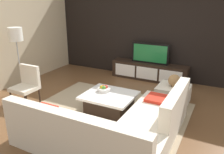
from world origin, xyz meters
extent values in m
plane|color=brown|center=(0.00, 0.00, 0.00)|extent=(14.00, 14.00, 0.00)
cube|color=black|center=(0.00, 2.70, 1.40)|extent=(6.40, 0.12, 2.80)
cube|color=beige|center=(-3.20, 0.20, 1.40)|extent=(0.12, 5.20, 2.80)
cube|color=tan|center=(-0.10, 0.00, 0.01)|extent=(3.20, 2.49, 0.01)
cube|color=black|center=(0.00, 2.40, 0.25)|extent=(2.21, 0.44, 0.50)
cube|color=white|center=(-0.68, 2.18, 0.25)|extent=(0.62, 0.01, 0.35)
cube|color=white|center=(0.00, 2.18, 0.25)|extent=(0.62, 0.01, 0.35)
cube|color=white|center=(0.68, 2.18, 0.25)|extent=(0.62, 0.01, 0.35)
cube|color=black|center=(0.00, 2.40, 0.79)|extent=(1.09, 0.05, 0.58)
cube|color=#1E7238|center=(0.00, 2.37, 0.79)|extent=(0.99, 0.01, 0.49)
cube|color=beige|center=(0.20, -1.30, 0.20)|extent=(2.41, 0.85, 0.40)
cube|color=beige|center=(0.20, -1.64, 0.61)|extent=(2.41, 0.18, 0.42)
cube|color=beige|center=(0.98, -0.13, 0.20)|extent=(0.85, 1.50, 0.40)
cube|color=beige|center=(1.31, -0.13, 0.61)|extent=(0.18, 1.50, 0.42)
cube|color=red|center=(-0.52, -1.30, 0.51)|extent=(0.36, 0.20, 0.22)
cube|color=red|center=(0.98, 0.25, 0.43)|extent=(0.60, 0.44, 0.06)
cube|color=black|center=(-0.10, 0.10, 0.17)|extent=(0.84, 0.74, 0.33)
cube|color=white|center=(-0.10, 0.10, 0.35)|extent=(1.05, 0.93, 0.05)
cylinder|color=black|center=(-2.16, -0.69, 0.19)|extent=(0.04, 0.04, 0.38)
cylinder|color=black|center=(-1.71, -0.69, 0.19)|extent=(0.04, 0.04, 0.38)
cylinder|color=black|center=(-2.16, -0.28, 0.19)|extent=(0.04, 0.04, 0.38)
cylinder|color=black|center=(-1.71, -0.28, 0.19)|extent=(0.04, 0.04, 0.38)
cube|color=beige|center=(-1.94, -0.49, 0.38)|extent=(0.52, 0.49, 0.08)
cube|color=beige|center=(-1.94, -0.28, 0.65)|extent=(0.52, 0.08, 0.45)
cylinder|color=#A5A5AA|center=(-2.58, 0.01, 0.01)|extent=(0.28, 0.28, 0.02)
cylinder|color=#A5A5AA|center=(-2.58, 0.01, 0.67)|extent=(0.03, 0.03, 1.29)
cylinder|color=white|center=(-2.58, 0.01, 1.47)|extent=(0.33, 0.33, 0.32)
cube|color=beige|center=(1.00, 1.13, 0.20)|extent=(0.70, 0.70, 0.40)
cylinder|color=silver|center=(-0.28, 0.20, 0.42)|extent=(0.28, 0.28, 0.07)
sphere|color=#B23326|center=(-0.26, 0.20, 0.46)|extent=(0.07, 0.07, 0.07)
sphere|color=#B23326|center=(-0.26, 0.25, 0.47)|extent=(0.08, 0.08, 0.08)
sphere|color=#B23326|center=(-0.31, 0.23, 0.47)|extent=(0.09, 0.09, 0.09)
sphere|color=gold|center=(-0.33, 0.18, 0.47)|extent=(0.08, 0.08, 0.08)
sphere|color=#4C8C33|center=(-0.27, 0.18, 0.47)|extent=(0.09, 0.09, 0.09)
sphere|color=#997247|center=(1.00, 1.13, 0.54)|extent=(0.28, 0.28, 0.28)
camera|label=1|loc=(1.98, -3.79, 2.29)|focal=36.75mm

